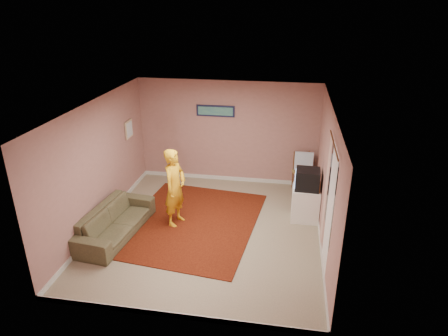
% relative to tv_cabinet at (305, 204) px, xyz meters
% --- Properties ---
extents(ground, '(5.00, 5.00, 0.00)m').
position_rel_tv_cabinet_xyz_m(ground, '(-1.95, -0.78, -0.36)').
color(ground, gray).
rests_on(ground, ground).
extents(wall_back, '(4.50, 0.02, 2.60)m').
position_rel_tv_cabinet_xyz_m(wall_back, '(-1.95, 1.72, 0.94)').
color(wall_back, '#A3716B').
rests_on(wall_back, ground).
extents(wall_front, '(4.50, 0.02, 2.60)m').
position_rel_tv_cabinet_xyz_m(wall_front, '(-1.95, -3.28, 0.94)').
color(wall_front, '#A3716B').
rests_on(wall_front, ground).
extents(wall_left, '(0.02, 5.00, 2.60)m').
position_rel_tv_cabinet_xyz_m(wall_left, '(-4.20, -0.78, 0.94)').
color(wall_left, '#A3716B').
rests_on(wall_left, ground).
extents(wall_right, '(0.02, 5.00, 2.60)m').
position_rel_tv_cabinet_xyz_m(wall_right, '(0.30, -0.78, 0.94)').
color(wall_right, '#A3716B').
rests_on(wall_right, ground).
extents(ceiling, '(4.50, 5.00, 0.02)m').
position_rel_tv_cabinet_xyz_m(ceiling, '(-1.95, -0.78, 2.24)').
color(ceiling, silver).
rests_on(ceiling, wall_back).
extents(baseboard_back, '(4.50, 0.02, 0.10)m').
position_rel_tv_cabinet_xyz_m(baseboard_back, '(-1.95, 1.71, -0.31)').
color(baseboard_back, silver).
rests_on(baseboard_back, ground).
extents(baseboard_front, '(4.50, 0.02, 0.10)m').
position_rel_tv_cabinet_xyz_m(baseboard_front, '(-1.95, -3.27, -0.31)').
color(baseboard_front, silver).
rests_on(baseboard_front, ground).
extents(baseboard_left, '(0.02, 5.00, 0.10)m').
position_rel_tv_cabinet_xyz_m(baseboard_left, '(-4.19, -0.78, -0.31)').
color(baseboard_left, silver).
rests_on(baseboard_left, ground).
extents(baseboard_right, '(0.02, 5.00, 0.10)m').
position_rel_tv_cabinet_xyz_m(baseboard_right, '(0.29, -0.78, -0.31)').
color(baseboard_right, silver).
rests_on(baseboard_right, ground).
extents(window, '(0.01, 1.10, 1.50)m').
position_rel_tv_cabinet_xyz_m(window, '(0.29, -1.68, 1.09)').
color(window, black).
rests_on(window, wall_right).
extents(curtain_sheer, '(0.01, 0.75, 2.10)m').
position_rel_tv_cabinet_xyz_m(curtain_sheer, '(0.28, -1.83, 0.89)').
color(curtain_sheer, white).
rests_on(curtain_sheer, wall_right).
extents(curtain_floral, '(0.01, 0.35, 2.10)m').
position_rel_tv_cabinet_xyz_m(curtain_floral, '(0.26, -1.13, 0.89)').
color(curtain_floral, beige).
rests_on(curtain_floral, wall_right).
extents(curtain_rod, '(0.02, 1.40, 0.02)m').
position_rel_tv_cabinet_xyz_m(curtain_rod, '(0.25, -1.68, 1.96)').
color(curtain_rod, brown).
rests_on(curtain_rod, wall_right).
extents(picture_back, '(0.95, 0.04, 0.28)m').
position_rel_tv_cabinet_xyz_m(picture_back, '(-2.25, 1.68, 1.49)').
color(picture_back, '#141838').
rests_on(picture_back, wall_back).
extents(picture_left, '(0.04, 0.38, 0.42)m').
position_rel_tv_cabinet_xyz_m(picture_left, '(-4.17, 0.82, 1.19)').
color(picture_left, tan).
rests_on(picture_left, wall_left).
extents(area_rug, '(2.98, 3.56, 0.02)m').
position_rel_tv_cabinet_xyz_m(area_rug, '(-2.36, -0.56, -0.36)').
color(area_rug, '#320C05').
rests_on(area_rug, ground).
extents(tv_cabinet, '(0.57, 0.52, 0.73)m').
position_rel_tv_cabinet_xyz_m(tv_cabinet, '(0.00, 0.00, 0.00)').
color(tv_cabinet, white).
rests_on(tv_cabinet, ground).
extents(crt_tv, '(0.52, 0.46, 0.43)m').
position_rel_tv_cabinet_xyz_m(crt_tv, '(-0.01, 0.00, 0.58)').
color(crt_tv, black).
rests_on(crt_tv, tv_cabinet).
extents(chair_a, '(0.54, 0.53, 0.52)m').
position_rel_tv_cabinet_xyz_m(chair_a, '(-0.04, 1.42, 0.22)').
color(chair_a, '#A69150').
rests_on(chair_a, ground).
extents(dvd_player, '(0.37, 0.31, 0.05)m').
position_rel_tv_cabinet_xyz_m(dvd_player, '(-0.04, 1.42, 0.15)').
color(dvd_player, '#BBBBC0').
rests_on(dvd_player, chair_a).
extents(blue_throw, '(0.44, 0.06, 0.46)m').
position_rel_tv_cabinet_xyz_m(blue_throw, '(-0.04, 1.42, 0.41)').
color(blue_throw, '#8DBAE7').
rests_on(blue_throw, chair_a).
extents(chair_b, '(0.47, 0.49, 0.54)m').
position_rel_tv_cabinet_xyz_m(chair_b, '(0.04, -0.01, 0.24)').
color(chair_b, '#A69150').
rests_on(chair_b, ground).
extents(game_console, '(0.27, 0.23, 0.05)m').
position_rel_tv_cabinet_xyz_m(game_console, '(0.04, -0.01, 0.16)').
color(game_console, silver).
rests_on(game_console, chair_b).
extents(sofa, '(1.01, 2.12, 0.60)m').
position_rel_tv_cabinet_xyz_m(sofa, '(-3.75, -1.25, -0.07)').
color(sofa, brown).
rests_on(sofa, ground).
extents(person, '(0.55, 0.69, 1.66)m').
position_rel_tv_cabinet_xyz_m(person, '(-2.67, -0.61, 0.46)').
color(person, gold).
rests_on(person, ground).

